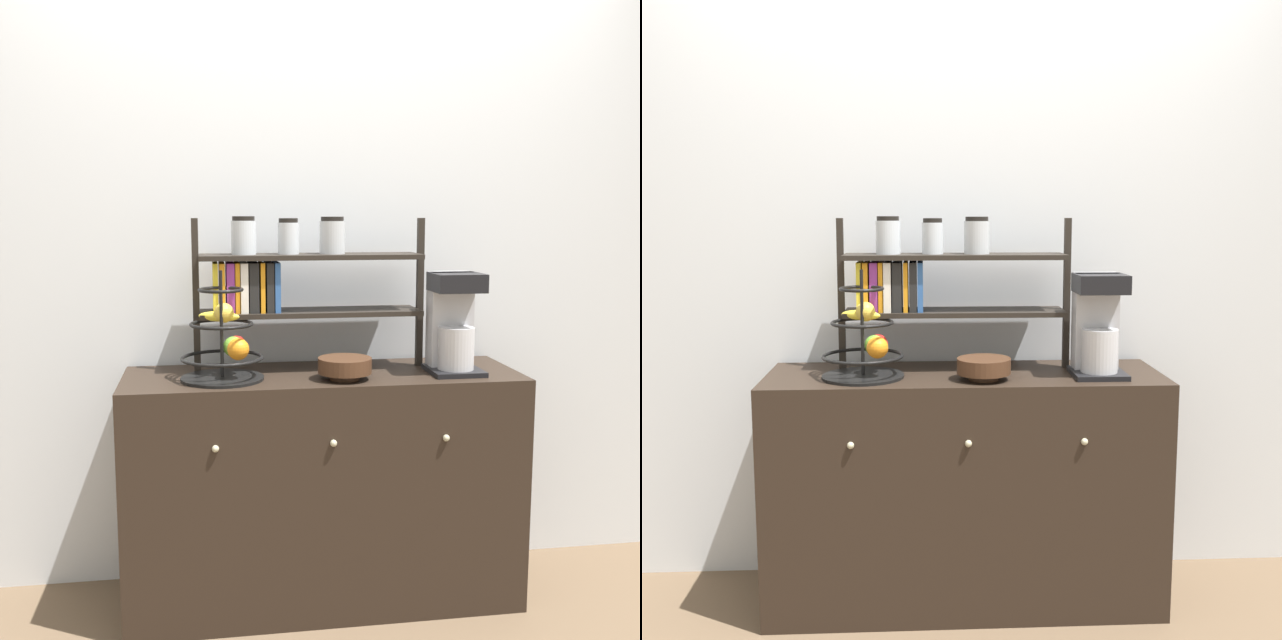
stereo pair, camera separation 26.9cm
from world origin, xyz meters
The scene contains 7 objects.
ground_plane centered at (0.00, 0.00, 0.00)m, with size 12.00×12.00×0.00m, color brown.
wall_back centered at (0.00, 0.51, 1.30)m, with size 7.00×0.05×2.60m, color silver.
sideboard centered at (0.00, 0.23, 0.43)m, with size 1.43×0.48×0.86m.
coffee_maker centered at (0.47, 0.19, 1.04)m, with size 0.19×0.21×0.36m.
fruit_stand centered at (-0.35, 0.18, 0.99)m, with size 0.29×0.29×0.38m.
wooden_bowl centered at (0.06, 0.12, 0.91)m, with size 0.19×0.19×0.08m.
shelf_hutch centered at (-0.14, 0.32, 1.21)m, with size 0.86×0.20×0.57m.
Camera 2 is at (-0.15, -2.43, 1.43)m, focal length 42.00 mm.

